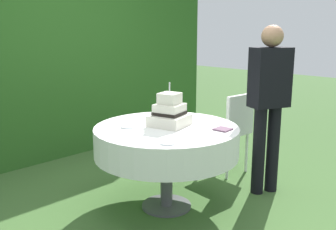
# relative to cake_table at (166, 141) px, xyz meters

# --- Properties ---
(ground_plane) EXTENTS (20.00, 20.00, 0.00)m
(ground_plane) POSITION_rel_cake_table_xyz_m (0.00, 0.00, -0.62)
(ground_plane) COLOR #3D602D
(foliage_hedge) EXTENTS (5.14, 0.69, 2.56)m
(foliage_hedge) POSITION_rel_cake_table_xyz_m (0.00, 2.20, 0.66)
(foliage_hedge) COLOR #28561E
(foliage_hedge) RESTS_ON ground_plane
(cake_table) EXTENTS (1.25, 1.25, 0.74)m
(cake_table) POSITION_rel_cake_table_xyz_m (0.00, 0.00, 0.00)
(cake_table) COLOR #4C4C51
(cake_table) RESTS_ON ground_plane
(wedding_cake) EXTENTS (0.36, 0.36, 0.38)m
(wedding_cake) POSITION_rel_cake_table_xyz_m (0.05, 0.02, 0.23)
(wedding_cake) COLOR silver
(wedding_cake) RESTS_ON cake_table
(serving_plate_near) EXTENTS (0.12, 0.12, 0.01)m
(serving_plate_near) POSITION_rel_cake_table_xyz_m (-0.25, 0.22, 0.13)
(serving_plate_near) COLOR white
(serving_plate_near) RESTS_ON cake_table
(serving_plate_far) EXTENTS (0.11, 0.11, 0.01)m
(serving_plate_far) POSITION_rel_cake_table_xyz_m (-0.35, -0.36, 0.13)
(serving_plate_far) COLOR white
(serving_plate_far) RESTS_ON cake_table
(napkin_stack) EXTENTS (0.14, 0.14, 0.01)m
(napkin_stack) POSITION_rel_cake_table_xyz_m (0.26, -0.41, 0.13)
(napkin_stack) COLOR #6B4C60
(napkin_stack) RESTS_ON cake_table
(garden_chair) EXTENTS (0.43, 0.43, 0.89)m
(garden_chair) POSITION_rel_cake_table_xyz_m (1.08, 0.08, -0.08)
(garden_chair) COLOR white
(garden_chair) RESTS_ON ground_plane
(standing_person) EXTENTS (0.41, 0.33, 1.60)m
(standing_person) POSITION_rel_cake_table_xyz_m (0.91, -0.44, 0.31)
(standing_person) COLOR black
(standing_person) RESTS_ON ground_plane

